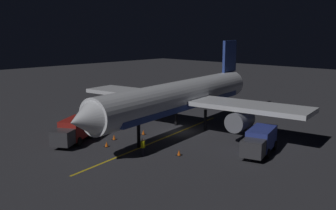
{
  "coord_description": "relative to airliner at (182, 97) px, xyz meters",
  "views": [
    {
      "loc": [
        -28.51,
        32.22,
        11.56
      ],
      "look_at": [
        0.0,
        2.0,
        3.5
      ],
      "focal_mm": 40.17,
      "sensor_mm": 36.0,
      "label": 1
    }
  ],
  "objects": [
    {
      "name": "airliner",
      "position": [
        0.0,
        0.0,
        0.0
      ],
      "size": [
        29.66,
        33.79,
        10.43
      ],
      "color": "white",
      "rests_on": "ground_plane"
    },
    {
      "name": "baggage_truck",
      "position": [
        5.07,
        11.72,
        -2.79
      ],
      "size": [
        4.64,
        5.95,
        2.51
      ],
      "color": "maroon",
      "rests_on": "ground_plane"
    },
    {
      "name": "traffic_cone_far",
      "position": [
        1.42,
        10.16,
        -3.82
      ],
      "size": [
        0.5,
        0.5,
        0.55
      ],
      "color": "#EA590F",
      "rests_on": "ground_plane"
    },
    {
      "name": "catering_truck",
      "position": [
        -11.14,
        1.4,
        -2.83
      ],
      "size": [
        3.58,
        6.27,
        2.39
      ],
      "color": "navy",
      "rests_on": "ground_plane"
    },
    {
      "name": "apron_guide_stripe",
      "position": [
        -0.74,
        4.55,
        -4.06
      ],
      "size": [
        4.51,
        25.32,
        0.01
      ],
      "primitive_type": "cube",
      "rotation": [
        0.0,
        0.0,
        0.17
      ],
      "color": "gold",
      "rests_on": "ground_plane"
    },
    {
      "name": "ground_crew_worker",
      "position": [
        -3.5,
        9.64,
        -3.18
      ],
      "size": [
        0.4,
        0.4,
        1.74
      ],
      "color": "black",
      "rests_on": "ground_plane"
    },
    {
      "name": "traffic_cone_near_left",
      "position": [
        -5.84,
        7.12,
        -3.82
      ],
      "size": [
        0.5,
        0.5,
        0.55
      ],
      "color": "#EA590F",
      "rests_on": "ground_plane"
    },
    {
      "name": "traffic_cone_under_wing",
      "position": [
        2.1,
        4.37,
        -3.82
      ],
      "size": [
        0.5,
        0.5,
        0.55
      ],
      "color": "#EA590F",
      "rests_on": "ground_plane"
    },
    {
      "name": "ground_plane",
      "position": [
        -0.08,
        0.55,
        -4.17
      ],
      "size": [
        180.0,
        180.0,
        0.2
      ],
      "primitive_type": "cube",
      "color": "#303036"
    },
    {
      "name": "traffic_cone_near_right",
      "position": [
        2.9,
        8.0,
        -3.82
      ],
      "size": [
        0.5,
        0.5,
        0.55
      ],
      "color": "#EA590F",
      "rests_on": "ground_plane"
    }
  ]
}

